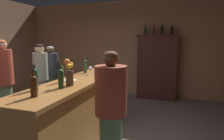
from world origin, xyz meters
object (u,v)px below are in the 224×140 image
Objects in this scene: wine_bottle_riesling at (62,73)px; wine_bottle_merlot at (34,85)px; display_cabinet at (157,66)px; bartender at (111,110)px; display_bottle_left at (145,30)px; wine_glass_mid at (100,66)px; wine_bottle_chardonnay at (85,66)px; bar_counter at (78,112)px; display_bottle_center at (162,30)px; display_bottle_midleft at (154,30)px; patron_redhead at (41,76)px; cheese_plate at (70,80)px; display_bottle_midright at (172,30)px; patron_near_entrance at (51,74)px; patron_in_navy at (4,81)px; wine_glass_front at (90,69)px; wine_bottle_pinot at (61,78)px; wine_bottle_syrah at (35,78)px; flower_arrangement at (69,72)px.

wine_bottle_riesling is 1.00× the size of wine_bottle_merlot.
display_cabinet is 3.49m from bartender.
display_bottle_left is (0.72, 3.16, 0.75)m from wine_bottle_riesling.
bartender reaches higher than wine_glass_mid.
wine_bottle_merlot is (0.18, -1.62, -0.01)m from wine_bottle_chardonnay.
display_bottle_center is (1.04, 2.94, 1.42)m from bar_counter.
display_bottle_center reaches higher than display_bottle_midleft.
wine_bottle_chardonnay is 2.53m from display_bottle_left.
display_bottle_midleft is at bearing 73.07° from wine_bottle_riesling.
display_bottle_left is 3.04m from patron_redhead.
wine_glass_mid is at bearing -116.33° from display_bottle_center.
cheese_plate is 3.35m from display_bottle_center.
display_bottle_midright is 3.39m from patron_near_entrance.
display_bottle_midleft reaches higher than patron_in_navy.
display_cabinet reaches higher than bar_counter.
display_bottle_midleft is at bearing 73.31° from cheese_plate.
display_bottle_left reaches higher than patron_redhead.
bartender is (0.75, 0.43, -0.35)m from wine_bottle_merlot.
wine_bottle_chardonnay is at bearing 105.99° from bar_counter.
bar_counter is 2.12m from patron_near_entrance.
display_bottle_center is (0.46, 0.00, 0.01)m from display_bottle_left.
display_bottle_left is at bearing 56.22° from patron_near_entrance.
patron_near_entrance is (-1.55, 0.55, -0.33)m from wine_glass_mid.
bartender is at bearing -36.51° from bar_counter.
wine_glass_front is at bearing 80.91° from wine_bottle_riesling.
wine_bottle_chardonnay is 2.32× the size of wine_glass_mid.
wine_bottle_pinot is at bearing 82.16° from wine_bottle_merlot.
bar_counter is 1.76× the size of bartender.
patron_in_navy is at bearing -22.28° from bartender.
wine_bottle_syrah reaches higher than wine_bottle_riesling.
display_cabinet is 5.86× the size of wine_bottle_merlot.
wine_bottle_syrah is 0.21× the size of bartender.
display_bottle_midright is (1.43, 3.16, 0.76)m from wine_bottle_riesling.
flower_arrangement is (-0.85, -3.32, 0.30)m from display_cabinet.
bar_counter is 3.51m from display_bottle_midright.
wine_bottle_chardonnay is 0.32m from wine_glass_mid.
bar_counter is at bearing -22.48° from patron_near_entrance.
display_bottle_midright is (0.71, 0.00, 0.01)m from display_bottle_left.
patron_near_entrance reaches higher than flower_arrangement.
bartender is at bearing -91.32° from display_bottle_midleft.
display_bottle_left and display_bottle_midright have the same top height.
patron_in_navy is 2.34m from bartender.
display_bottle_center is at bearing 73.97° from flower_arrangement.
bartender reaches higher than wine_bottle_syrah.
wine_bottle_chardonnay is (-1.12, -2.29, 0.25)m from display_cabinet.
display_bottle_left is (0.59, 3.91, 0.76)m from wine_bottle_merlot.
wine_bottle_riesling is at bearing -102.85° from display_bottle_left.
wine_bottle_riesling is at bearing -110.44° from display_bottle_center.
display_bottle_midright is 0.19× the size of patron_redhead.
display_bottle_left is 2.82m from patron_near_entrance.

